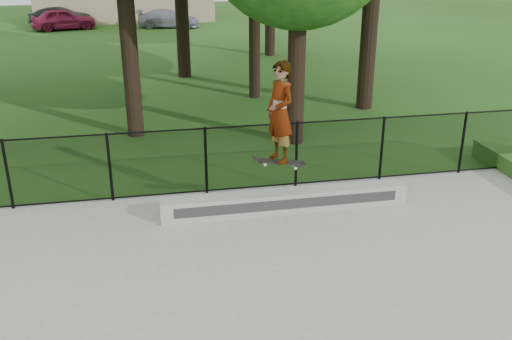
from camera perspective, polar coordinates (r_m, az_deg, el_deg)
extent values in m
cube|color=#B2B2AD|center=(11.58, 3.02, -3.12)|extent=(5.05, 0.40, 0.42)
imported|color=maroon|center=(39.06, -18.70, 14.10)|extent=(4.12, 2.43, 1.32)
imported|color=black|center=(40.71, -18.96, 14.28)|extent=(3.66, 2.07, 1.25)
imported|color=#9395A7|center=(38.61, -8.74, 14.74)|extent=(3.88, 2.28, 1.15)
cube|color=black|center=(10.92, 2.34, 0.83)|extent=(0.84, 0.23, 0.15)
imported|color=#A8BEDD|center=(10.61, 2.42, 5.77)|extent=(0.67, 0.81, 1.91)
cylinder|color=black|center=(12.48, -23.58, -0.41)|extent=(0.06, 0.06, 1.50)
cylinder|color=black|center=(12.19, -14.41, 0.26)|extent=(0.06, 0.06, 1.50)
cylinder|color=black|center=(12.22, -5.03, 0.94)|extent=(0.06, 0.06, 1.50)
cylinder|color=black|center=(12.57, 4.06, 1.58)|extent=(0.06, 0.06, 1.50)
cylinder|color=black|center=(13.21, 12.47, 2.13)|extent=(0.06, 0.06, 1.50)
cylinder|color=black|center=(14.12, 19.95, 2.59)|extent=(0.06, 0.06, 1.50)
cylinder|color=black|center=(11.98, -5.14, 4.16)|extent=(16.00, 0.04, 0.04)
cylinder|color=black|center=(12.48, -4.93, -2.06)|extent=(16.00, 0.04, 0.04)
cube|color=black|center=(12.22, -5.03, 0.94)|extent=(16.00, 0.01, 1.50)
cylinder|color=black|center=(16.15, -12.62, 12.65)|extent=(0.44, 0.44, 5.43)
cylinder|color=black|center=(15.31, 4.06, 10.23)|extent=(0.44, 0.44, 4.18)
cylinder|color=black|center=(19.00, 11.37, 15.00)|extent=(0.44, 0.44, 6.06)
cylinder|color=black|center=(23.67, -7.42, 15.28)|extent=(0.44, 0.44, 5.07)
cylinder|color=black|center=(28.31, 1.43, 15.66)|extent=(0.44, 0.44, 4.26)
cylinder|color=black|center=(20.11, -0.15, 14.13)|extent=(0.44, 0.44, 4.93)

